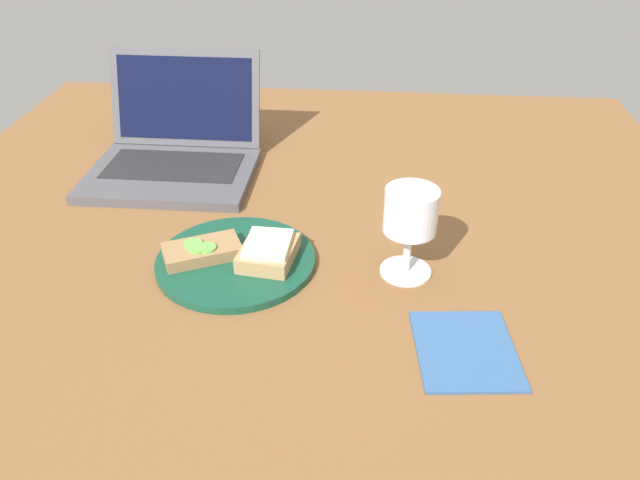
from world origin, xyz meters
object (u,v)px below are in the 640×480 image
napkin (465,350)px  plate (236,261)px  wine_glass (411,216)px  laptop (175,151)px  sandwich_with_cucumber (202,251)px  sandwich_with_cheese (268,251)px

napkin → plate: bearing=153.7°
wine_glass → laptop: size_ratio=0.45×
plate → napkin: (32.41, -16.00, -0.39)cm
plate → sandwich_with_cucumber: bearing=-179.7°
plate → laptop: 35.41cm
laptop → plate: bearing=-59.8°
sandwich_with_cheese → napkin: 31.82cm
napkin → sandwich_with_cucumber: bearing=156.9°
plate → laptop: (-17.75, 30.47, 3.20)cm
sandwich_with_cucumber → napkin: sandwich_with_cucumber is taller
plate → sandwich_with_cucumber: sandwich_with_cucumber is taller
plate → sandwich_with_cucumber: size_ratio=1.86×
sandwich_with_cucumber → wine_glass: bearing=0.5°
sandwich_with_cucumber → laptop: bearing=112.6°
sandwich_with_cucumber → napkin: bearing=-23.1°
sandwich_with_cheese → sandwich_with_cucumber: bearing=-179.9°
plate → napkin: plate is taller
wine_glass → plate: bearing=-179.4°
sandwich_with_cucumber → napkin: 40.75cm
plate → sandwich_with_cheese: (5.01, -0.01, 2.09)cm
laptop → napkin: (50.16, -46.46, -3.59)cm
sandwich_with_cheese → laptop: (-22.76, 30.48, 1.11)cm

